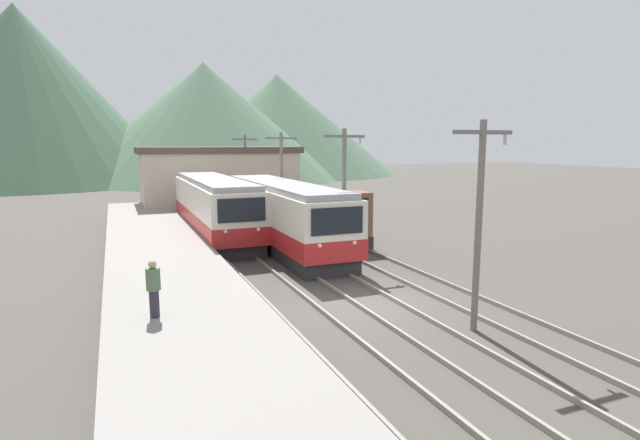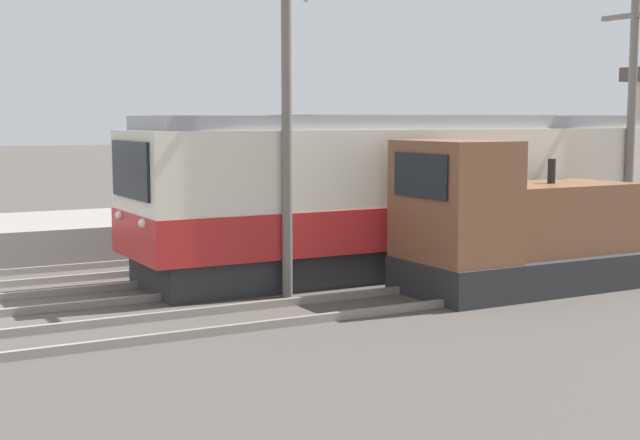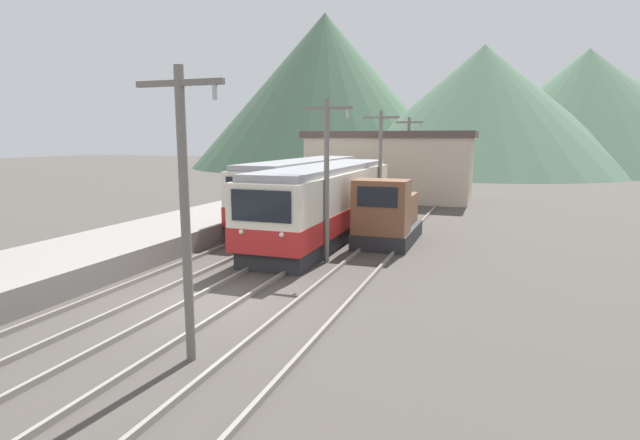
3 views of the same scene
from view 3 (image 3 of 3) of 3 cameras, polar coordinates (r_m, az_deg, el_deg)
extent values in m
plane|color=#47423D|center=(15.24, -12.30, -8.99)|extent=(200.00, 200.00, 0.00)
cube|color=gray|center=(19.08, -28.60, -4.88)|extent=(4.50, 54.00, 0.85)
cube|color=gray|center=(17.14, -21.87, -7.14)|extent=(0.10, 60.00, 0.14)
cube|color=gray|center=(16.25, -18.01, -7.81)|extent=(0.10, 60.00, 0.14)
cube|color=gray|center=(15.49, -13.97, -8.48)|extent=(0.10, 60.00, 0.14)
cube|color=gray|center=(14.77, -9.23, -9.20)|extent=(0.10, 60.00, 0.14)
cube|color=gray|center=(14.12, -3.58, -9.98)|extent=(0.10, 60.00, 0.14)
cube|color=gray|center=(13.65, 2.09, -10.66)|extent=(0.10, 60.00, 0.14)
cube|color=#28282B|center=(28.78, -1.82, 0.60)|extent=(2.58, 12.99, 0.70)
cube|color=silver|center=(28.58, -1.83, 3.80)|extent=(2.80, 13.53, 2.53)
cube|color=red|center=(28.67, -1.83, 2.19)|extent=(2.84, 13.57, 0.91)
cube|color=black|center=(22.37, -8.18, 3.45)|extent=(2.24, 0.06, 1.11)
sphere|color=silver|center=(22.84, -9.85, 1.10)|extent=(0.18, 0.18, 0.18)
sphere|color=silver|center=(22.13, -6.36, 0.92)|extent=(0.18, 0.18, 0.18)
cube|color=#939399|center=(28.48, -1.85, 6.61)|extent=(2.46, 12.99, 0.28)
cube|color=#28282B|center=(23.98, 0.81, -1.18)|extent=(2.58, 13.59, 0.70)
cube|color=silver|center=(23.73, 0.82, 2.61)|extent=(2.80, 14.16, 2.49)
cube|color=red|center=(23.84, 0.82, 0.71)|extent=(2.84, 14.20, 0.90)
cube|color=black|center=(17.14, -6.80, 1.59)|extent=(2.24, 0.06, 1.09)
sphere|color=silver|center=(17.63, -9.00, -1.36)|extent=(0.18, 0.18, 0.18)
sphere|color=silver|center=(16.96, -4.41, -1.69)|extent=(0.18, 0.18, 0.18)
cube|color=#939399|center=(23.61, 0.83, 5.94)|extent=(2.46, 13.59, 0.28)
cube|color=#28282B|center=(23.17, 7.83, -1.64)|extent=(2.40, 4.88, 0.70)
cube|color=brown|center=(21.32, 7.01, 1.51)|extent=(2.28, 1.56, 2.30)
cube|color=black|center=(20.48, 6.55, 2.63)|extent=(1.68, 0.04, 0.83)
cube|color=brown|center=(23.75, 8.27, 1.19)|extent=(1.92, 3.22, 1.40)
cylinder|color=black|center=(23.64, 8.32, 3.47)|extent=(0.16, 0.16, 0.50)
cylinder|color=slate|center=(10.69, -15.14, 0.11)|extent=(0.20, 0.20, 6.17)
cube|color=slate|center=(10.62, -15.79, 14.84)|extent=(2.00, 0.12, 0.12)
cylinder|color=#B2B2B7|center=(10.16, -11.94, 14.11)|extent=(0.10, 0.10, 0.30)
cylinder|color=slate|center=(18.88, 0.76, 4.34)|extent=(0.20, 0.20, 6.17)
cube|color=slate|center=(18.83, 0.77, 12.66)|extent=(2.00, 0.12, 0.12)
cylinder|color=#B2B2B7|center=(18.58, 3.16, 12.07)|extent=(0.10, 0.10, 0.30)
cylinder|color=slate|center=(27.66, 6.87, 5.89)|extent=(0.20, 0.20, 6.17)
cube|color=slate|center=(27.63, 6.98, 11.56)|extent=(2.00, 0.12, 0.12)
cylinder|color=#B2B2B7|center=(27.46, 8.63, 11.12)|extent=(0.10, 0.10, 0.30)
cylinder|color=slate|center=(36.62, 10.02, 6.66)|extent=(0.20, 0.20, 6.17)
cube|color=slate|center=(36.60, 10.15, 10.94)|extent=(2.00, 0.12, 0.12)
cylinder|color=#B2B2B7|center=(36.47, 11.40, 10.59)|extent=(0.10, 0.10, 0.30)
cube|color=beige|center=(39.10, 8.03, 5.81)|extent=(12.00, 6.00, 4.72)
cube|color=#51423D|center=(39.02, 8.12, 9.63)|extent=(12.60, 6.30, 0.50)
cone|color=#517056|center=(85.38, 28.03, 11.05)|extent=(42.38, 42.38, 17.61)
cone|color=#47664C|center=(84.03, 0.57, 14.50)|extent=(43.16, 43.16, 24.42)
cone|color=#517056|center=(75.57, 18.02, 12.00)|extent=(41.06, 41.06, 17.52)
camera|label=1|loc=(15.93, -80.88, 4.29)|focal=28.00mm
camera|label=2|loc=(13.77, 60.42, -0.99)|focal=50.00mm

